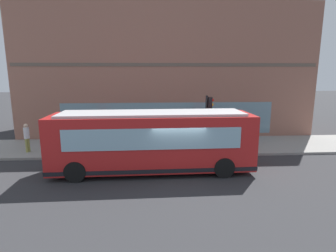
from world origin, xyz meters
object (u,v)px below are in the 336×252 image
(traffic_light_near_corner, at_px, (209,113))
(pedestrian_by_light_pole, at_px, (83,132))
(fire_hydrant, at_px, (222,136))
(newspaper_vending_box, at_px, (120,138))
(pedestrian_near_hydrant, at_px, (27,136))
(city_bus_nearside, at_px, (152,142))
(pedestrian_walking_along_curb, at_px, (256,130))

(traffic_light_near_corner, bearing_deg, pedestrian_by_light_pole, 76.41)
(traffic_light_near_corner, relative_size, pedestrian_by_light_pole, 2.10)
(fire_hydrant, relative_size, newspaper_vending_box, 0.82)
(pedestrian_near_hydrant, distance_m, pedestrian_by_light_pole, 3.34)
(city_bus_nearside, relative_size, pedestrian_near_hydrant, 5.67)
(city_bus_nearside, relative_size, pedestrian_by_light_pole, 6.04)
(city_bus_nearside, xyz_separation_m, pedestrian_near_hydrant, (3.37, 7.68, -0.38))
(newspaper_vending_box, bearing_deg, pedestrian_near_hydrant, 103.64)
(pedestrian_by_light_pole, bearing_deg, fire_hydrant, -86.22)
(traffic_light_near_corner, height_order, newspaper_vending_box, traffic_light_near_corner)
(pedestrian_near_hydrant, xyz_separation_m, newspaper_vending_box, (1.34, -5.54, -0.57))
(city_bus_nearside, bearing_deg, newspaper_vending_box, 24.42)
(pedestrian_walking_along_curb, bearing_deg, pedestrian_by_light_pole, 90.43)
(traffic_light_near_corner, xyz_separation_m, pedestrian_by_light_pole, (1.93, 7.98, -1.48))
(pedestrian_near_hydrant, xyz_separation_m, pedestrian_walking_along_curb, (1.29, -14.91, -0.10))
(newspaper_vending_box, bearing_deg, pedestrian_by_light_pole, 93.40)
(city_bus_nearside, distance_m, pedestrian_walking_along_curb, 8.62)
(pedestrian_walking_along_curb, bearing_deg, newspaper_vending_box, 89.66)
(pedestrian_walking_along_curb, distance_m, newspaper_vending_box, 9.38)
(pedestrian_near_hydrant, relative_size, pedestrian_walking_along_curb, 1.09)
(city_bus_nearside, distance_m, pedestrian_by_light_pole, 6.48)
(city_bus_nearside, height_order, pedestrian_by_light_pole, city_bus_nearside)
(pedestrian_by_light_pole, bearing_deg, traffic_light_near_corner, -103.59)
(traffic_light_near_corner, relative_size, fire_hydrant, 4.73)
(fire_hydrant, bearing_deg, pedestrian_walking_along_curb, -103.56)
(pedestrian_near_hydrant, bearing_deg, pedestrian_walking_along_curb, -85.06)
(traffic_light_near_corner, distance_m, pedestrian_walking_along_curb, 4.57)
(pedestrian_walking_along_curb, height_order, newspaper_vending_box, pedestrian_walking_along_curb)
(pedestrian_by_light_pole, height_order, newspaper_vending_box, pedestrian_by_light_pole)
(city_bus_nearside, xyz_separation_m, newspaper_vending_box, (4.72, 2.14, -0.95))
(traffic_light_near_corner, bearing_deg, pedestrian_near_hydrant, 86.24)
(newspaper_vending_box, bearing_deg, pedestrian_walking_along_curb, -90.34)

